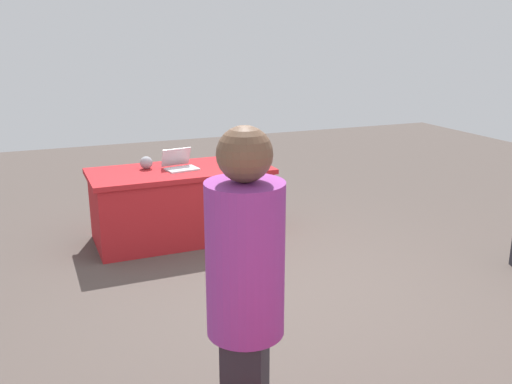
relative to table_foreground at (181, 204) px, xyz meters
name	(u,v)px	position (x,y,z in m)	size (l,w,h in m)	color
ground_plane	(274,293)	(-0.38, 1.59, -0.38)	(14.40, 14.40, 0.00)	#4C423D
table_foreground	(181,204)	(0.00, 0.00, 0.00)	(1.89, 0.88, 0.76)	#AD1E23
person_organiser	(245,303)	(0.61, 3.49, 0.61)	(0.47, 0.47, 1.78)	#26262D
laptop_silver	(180,165)	(0.00, 0.01, 0.42)	(0.36, 0.34, 0.21)	silver
yarn_ball	(146,163)	(0.32, -0.13, 0.45)	(0.13, 0.13, 0.13)	gray
scissors_red	(224,165)	(-0.48, 0.04, 0.38)	(0.18, 0.04, 0.01)	red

